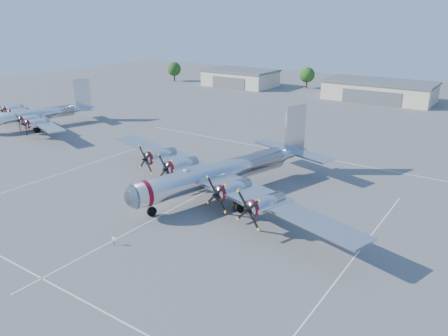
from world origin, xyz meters
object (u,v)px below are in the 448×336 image
Objects in this scene: tree_far_west at (174,69)px; hangar_west at (240,78)px; bomber_west at (38,127)px; tree_west at (307,75)px; info_placard at (114,239)px; hangar_center at (379,90)px; main_bomber_b29 at (223,194)px.

hangar_west is at bearing 9.01° from tree_far_west.
tree_west is at bearing 88.54° from bomber_west.
tree_far_west is 116.29m from info_placard.
info_placard is at bearing -89.51° from hangar_center.
hangar_west is at bearing 102.05° from bomber_west.
tree_far_west reaches higher than hangar_west.
main_bomber_b29 is 52.89m from bomber_west.
main_bomber_b29 is 17.70m from info_placard.
bomber_west is (-52.36, 7.45, 0.00)m from main_bomber_b29.
hangar_center is 70.13m from tree_far_west.
hangar_center is (45.00, -0.00, -0.00)m from hangar_west.
tree_far_west is 103.95m from main_bomber_b29.
tree_far_west is 70.12m from bomber_west.
info_placard is at bearing -64.51° from hangar_west.
hangar_center is 26.30m from tree_west.
bomber_west is (-25.02, -79.08, -4.22)m from tree_west.
main_bomber_b29 is at bearing 8.00° from bomber_west.
bomber_west is (-5.02, -71.05, -2.71)m from hangar_west.
hangar_center is at bearing 108.34° from main_bomber_b29.
main_bomber_b29 is (2.34, -78.50, -2.71)m from hangar_center.
tree_far_west is (-25.00, -3.96, 1.51)m from hangar_west.
tree_far_west is 0.19× the size of bomber_west.
tree_far_west reaches higher than info_placard.
tree_far_west is at bearing -170.99° from hangar_west.
hangar_center is 30.21× the size of info_placard.
hangar_west is 0.49× the size of main_bomber_b29.
main_bomber_b29 is (72.34, -74.54, -4.22)m from tree_far_west.
tree_far_west is at bearing -165.07° from tree_west.
tree_far_west is 7.01× the size of info_placard.
main_bomber_b29 is at bearing -72.47° from tree_west.
info_placard is at bearing -78.26° from main_bomber_b29.
hangar_center is at bearing 3.24° from tree_far_west.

